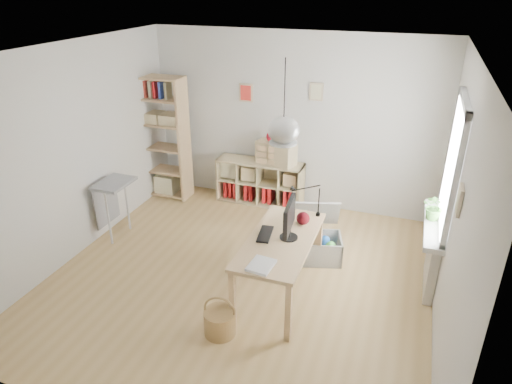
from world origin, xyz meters
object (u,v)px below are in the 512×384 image
(storage_chest, at_px, (317,242))
(drawer_chest, at_px, (276,153))
(monitor, at_px, (289,218))
(desk, at_px, (280,246))
(tall_bookshelf, at_px, (162,133))
(chair, at_px, (283,241))
(cube_shelf, at_px, (260,185))

(storage_chest, height_order, drawer_chest, drawer_chest)
(monitor, bearing_deg, storage_chest, 74.89)
(desk, distance_m, monitor, 0.35)
(monitor, xyz_separation_m, drawer_chest, (-0.82, 2.14, -0.10))
(tall_bookshelf, bearing_deg, desk, -37.01)
(desk, height_order, storage_chest, desk)
(desk, xyz_separation_m, monitor, (0.08, 0.05, 0.34))
(tall_bookshelf, height_order, drawer_chest, tall_bookshelf)
(tall_bookshelf, bearing_deg, storage_chest, -19.87)
(tall_bookshelf, bearing_deg, chair, -30.61)
(tall_bookshelf, relative_size, drawer_chest, 3.28)
(cube_shelf, distance_m, storage_chest, 1.80)
(tall_bookshelf, distance_m, drawer_chest, 1.87)
(monitor, bearing_deg, cube_shelf, 111.18)
(cube_shelf, bearing_deg, monitor, -63.27)
(drawer_chest, bearing_deg, storage_chest, -35.90)
(desk, relative_size, drawer_chest, 2.46)
(cube_shelf, relative_size, drawer_chest, 2.29)
(cube_shelf, bearing_deg, storage_chest, -46.10)
(cube_shelf, bearing_deg, tall_bookshelf, -169.81)
(desk, xyz_separation_m, cube_shelf, (-1.02, 2.23, -0.36))
(storage_chest, relative_size, drawer_chest, 1.42)
(desk, relative_size, storage_chest, 1.73)
(storage_chest, bearing_deg, drawer_chest, 111.23)
(tall_bookshelf, relative_size, monitor, 3.93)
(chair, relative_size, drawer_chest, 1.22)
(desk, distance_m, chair, 0.55)
(chair, height_order, drawer_chest, drawer_chest)
(tall_bookshelf, height_order, chair, tall_bookshelf)
(cube_shelf, distance_m, drawer_chest, 0.66)
(tall_bookshelf, height_order, monitor, tall_bookshelf)
(storage_chest, relative_size, monitor, 1.71)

